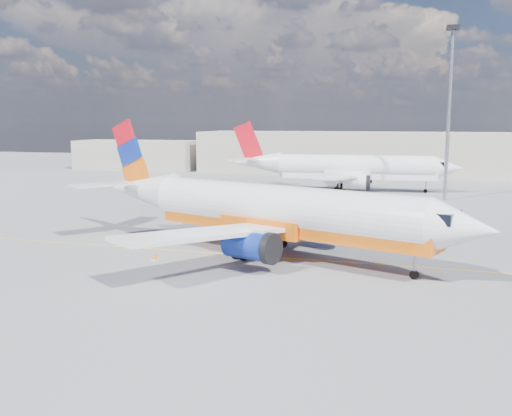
# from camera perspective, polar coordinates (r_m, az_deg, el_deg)

# --- Properties ---
(ground) EXTENTS (240.00, 240.00, 0.00)m
(ground) POSITION_cam_1_polar(r_m,az_deg,el_deg) (41.27, -3.05, -5.63)
(ground) COLOR #5D5C61
(ground) RESTS_ON ground
(taxi_line) EXTENTS (70.00, 0.15, 0.01)m
(taxi_line) POSITION_cam_1_polar(r_m,az_deg,el_deg) (44.02, -1.75, -4.69)
(taxi_line) COLOR yellow
(taxi_line) RESTS_ON ground
(terminal_main) EXTENTS (70.00, 14.00, 8.00)m
(terminal_main) POSITION_cam_1_polar(r_m,az_deg,el_deg) (113.17, 12.13, 5.40)
(terminal_main) COLOR beige
(terminal_main) RESTS_ON ground
(terminal_annex) EXTENTS (26.00, 10.00, 6.00)m
(terminal_annex) POSITION_cam_1_polar(r_m,az_deg,el_deg) (124.44, -11.71, 5.24)
(terminal_annex) COLOR beige
(terminal_annex) RESTS_ON ground
(main_jet) EXTENTS (34.27, 25.97, 10.44)m
(main_jet) POSITION_cam_1_polar(r_m,az_deg,el_deg) (43.21, 1.44, -0.25)
(main_jet) COLOR white
(main_jet) RESTS_ON ground
(second_jet) EXTENTS (33.42, 26.40, 10.13)m
(second_jet) POSITION_cam_1_polar(r_m,az_deg,el_deg) (84.53, 9.16, 3.98)
(second_jet) COLOR white
(second_jet) RESTS_ON ground
(traffic_cone) EXTENTS (0.46, 0.46, 0.64)m
(traffic_cone) POSITION_cam_1_polar(r_m,az_deg,el_deg) (42.96, -10.09, -4.75)
(traffic_cone) COLOR white
(traffic_cone) RESTS_ON ground
(floodlight_mast) EXTENTS (1.60, 1.60, 21.86)m
(floodlight_mast) POSITION_cam_1_polar(r_m,az_deg,el_deg) (77.00, 18.80, 10.43)
(floodlight_mast) COLOR #96969E
(floodlight_mast) RESTS_ON ground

